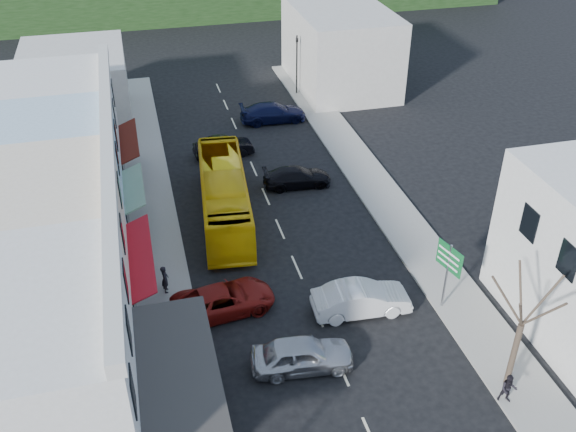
{
  "coord_description": "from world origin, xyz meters",
  "views": [
    {
      "loc": [
        -7.62,
        -23.89,
        22.09
      ],
      "look_at": [
        0.0,
        6.0,
        2.2
      ],
      "focal_mm": 40.0,
      "sensor_mm": 36.0,
      "label": 1
    }
  ],
  "objects_px": {
    "pedestrian_left": "(165,278)",
    "car_red": "(224,300)",
    "street_tree": "(521,325)",
    "car_silver": "(302,356)",
    "direction_sign": "(446,277)",
    "pedestrian_right": "(509,387)",
    "traffic_signal": "(297,66)",
    "car_white": "(361,301)",
    "bus": "(224,196)"
  },
  "relations": [
    {
      "from": "car_silver",
      "to": "street_tree",
      "type": "height_order",
      "value": "street_tree"
    },
    {
      "from": "car_silver",
      "to": "pedestrian_left",
      "type": "bearing_deg",
      "value": 44.51
    },
    {
      "from": "direction_sign",
      "to": "street_tree",
      "type": "xyz_separation_m",
      "value": [
        0.49,
        -5.58,
        1.66
      ]
    },
    {
      "from": "direction_sign",
      "to": "traffic_signal",
      "type": "xyz_separation_m",
      "value": [
        0.2,
        29.96,
        0.69
      ]
    },
    {
      "from": "car_silver",
      "to": "direction_sign",
      "type": "relative_size",
      "value": 1.1
    },
    {
      "from": "pedestrian_right",
      "to": "direction_sign",
      "type": "xyz_separation_m",
      "value": [
        0.1,
        6.5,
        0.99
      ]
    },
    {
      "from": "bus",
      "to": "street_tree",
      "type": "distance_m",
      "value": 19.75
    },
    {
      "from": "pedestrian_left",
      "to": "direction_sign",
      "type": "xyz_separation_m",
      "value": [
        13.75,
        -4.71,
        0.99
      ]
    },
    {
      "from": "car_red",
      "to": "pedestrian_left",
      "type": "bearing_deg",
      "value": 44.44
    },
    {
      "from": "traffic_signal",
      "to": "pedestrian_left",
      "type": "bearing_deg",
      "value": 49.61
    },
    {
      "from": "street_tree",
      "to": "traffic_signal",
      "type": "xyz_separation_m",
      "value": [
        -0.29,
        35.54,
        -0.97
      ]
    },
    {
      "from": "traffic_signal",
      "to": "bus",
      "type": "bearing_deg",
      "value": 51.13
    },
    {
      "from": "car_red",
      "to": "car_silver",
      "type": "bearing_deg",
      "value": -156.7
    },
    {
      "from": "car_silver",
      "to": "pedestrian_left",
      "type": "xyz_separation_m",
      "value": [
        -5.61,
        6.96,
        0.3
      ]
    },
    {
      "from": "car_red",
      "to": "direction_sign",
      "type": "relative_size",
      "value": 1.16
    },
    {
      "from": "car_red",
      "to": "traffic_signal",
      "type": "xyz_separation_m",
      "value": [
        11.19,
        27.41,
        1.98
      ]
    },
    {
      "from": "bus",
      "to": "street_tree",
      "type": "height_order",
      "value": "street_tree"
    },
    {
      "from": "pedestrian_right",
      "to": "street_tree",
      "type": "distance_m",
      "value": 2.87
    },
    {
      "from": "bus",
      "to": "direction_sign",
      "type": "relative_size",
      "value": 2.91
    },
    {
      "from": "pedestrian_left",
      "to": "car_silver",
      "type": "bearing_deg",
      "value": -137.49
    },
    {
      "from": "car_silver",
      "to": "direction_sign",
      "type": "distance_m",
      "value": 8.54
    },
    {
      "from": "pedestrian_right",
      "to": "bus",
      "type": "bearing_deg",
      "value": 141.69
    },
    {
      "from": "pedestrian_right",
      "to": "car_white",
      "type": "bearing_deg",
      "value": 143.51
    },
    {
      "from": "bus",
      "to": "car_silver",
      "type": "bearing_deg",
      "value": -79.03
    },
    {
      "from": "bus",
      "to": "direction_sign",
      "type": "height_order",
      "value": "direction_sign"
    },
    {
      "from": "car_red",
      "to": "direction_sign",
      "type": "height_order",
      "value": "direction_sign"
    },
    {
      "from": "street_tree",
      "to": "pedestrian_left",
      "type": "bearing_deg",
      "value": 144.13
    },
    {
      "from": "car_silver",
      "to": "pedestrian_left",
      "type": "relative_size",
      "value": 2.59
    },
    {
      "from": "street_tree",
      "to": "bus",
      "type": "bearing_deg",
      "value": 120.32
    },
    {
      "from": "pedestrian_right",
      "to": "car_silver",
      "type": "bearing_deg",
      "value": 176.26
    },
    {
      "from": "pedestrian_left",
      "to": "pedestrian_right",
      "type": "bearing_deg",
      "value": -125.74
    },
    {
      "from": "car_silver",
      "to": "street_tree",
      "type": "relative_size",
      "value": 0.6
    },
    {
      "from": "street_tree",
      "to": "car_red",
      "type": "bearing_deg",
      "value": 144.7
    },
    {
      "from": "pedestrian_left",
      "to": "traffic_signal",
      "type": "bearing_deg",
      "value": -25.24
    },
    {
      "from": "bus",
      "to": "traffic_signal",
      "type": "height_order",
      "value": "traffic_signal"
    },
    {
      "from": "pedestrian_left",
      "to": "traffic_signal",
      "type": "height_order",
      "value": "traffic_signal"
    },
    {
      "from": "pedestrian_right",
      "to": "street_tree",
      "type": "xyz_separation_m",
      "value": [
        0.59,
        0.92,
        2.65
      ]
    },
    {
      "from": "car_red",
      "to": "pedestrian_right",
      "type": "relative_size",
      "value": 2.71
    },
    {
      "from": "car_white",
      "to": "pedestrian_left",
      "type": "bearing_deg",
      "value": 70.78
    },
    {
      "from": "bus",
      "to": "car_red",
      "type": "bearing_deg",
      "value": -94.48
    },
    {
      "from": "street_tree",
      "to": "traffic_signal",
      "type": "relative_size",
      "value": 1.36
    },
    {
      "from": "pedestrian_right",
      "to": "car_red",
      "type": "bearing_deg",
      "value": 164.4
    },
    {
      "from": "pedestrian_left",
      "to": "car_red",
      "type": "bearing_deg",
      "value": -124.47
    },
    {
      "from": "car_red",
      "to": "pedestrian_left",
      "type": "height_order",
      "value": "pedestrian_left"
    },
    {
      "from": "direction_sign",
      "to": "car_white",
      "type": "bearing_deg",
      "value": 155.56
    },
    {
      "from": "car_white",
      "to": "direction_sign",
      "type": "distance_m",
      "value": 4.44
    },
    {
      "from": "car_silver",
      "to": "bus",
      "type": "bearing_deg",
      "value": 11.07
    },
    {
      "from": "car_white",
      "to": "traffic_signal",
      "type": "height_order",
      "value": "traffic_signal"
    },
    {
      "from": "pedestrian_left",
      "to": "traffic_signal",
      "type": "distance_m",
      "value": 28.89
    },
    {
      "from": "car_red",
      "to": "traffic_signal",
      "type": "height_order",
      "value": "traffic_signal"
    }
  ]
}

